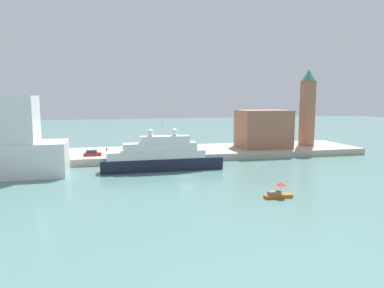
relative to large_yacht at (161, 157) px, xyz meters
name	(u,v)px	position (x,y,z in m)	size (l,w,h in m)	color
ground	(187,177)	(4.15, -7.70, -3.10)	(400.00, 400.00, 0.00)	slate
quay_dock	(166,153)	(4.15, 18.48, -2.21)	(110.00, 20.37, 1.76)	#B7AD99
large_yacht	(161,157)	(0.00, 0.00, 0.00)	(26.81, 3.69, 11.64)	black
small_motorboat	(278,192)	(15.10, -26.00, -2.15)	(4.62, 1.67, 2.60)	#C66019
harbor_building	(263,129)	(32.05, 17.11, 4.01)	(14.01, 10.44, 10.70)	#9E664C
bell_tower	(308,105)	(46.31, 17.86, 10.72)	(4.29, 4.29, 22.34)	#9E664C
parked_car	(92,153)	(-15.10, 13.30, -0.75)	(4.22, 1.90, 1.37)	#B21E1E
person_figure	(107,151)	(-11.64, 15.83, -0.55)	(0.36, 0.36, 1.70)	#334C8C
mooring_bollard	(195,153)	(10.10, 9.70, -0.99)	(0.40, 0.40, 0.69)	black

